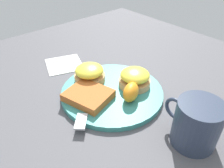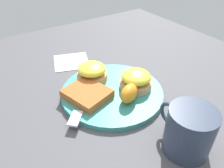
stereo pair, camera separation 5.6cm
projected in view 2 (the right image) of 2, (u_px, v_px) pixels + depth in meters
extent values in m
plane|color=#4C4C51|center=(112.00, 94.00, 0.58)|extent=(1.10, 1.10, 0.00)
cylinder|color=teal|center=(112.00, 92.00, 0.58)|extent=(0.27, 0.27, 0.01)
cylinder|color=tan|center=(136.00, 84.00, 0.58)|extent=(0.08, 0.08, 0.02)
ellipsoid|color=yellow|center=(136.00, 77.00, 0.57)|extent=(0.08, 0.08, 0.03)
cylinder|color=tan|center=(92.00, 76.00, 0.61)|extent=(0.08, 0.08, 0.02)
ellipsoid|color=yellow|center=(92.00, 69.00, 0.60)|extent=(0.08, 0.08, 0.03)
cube|color=#B05E29|center=(87.00, 94.00, 0.55)|extent=(0.13, 0.12, 0.02)
ellipsoid|color=orange|center=(129.00, 93.00, 0.53)|extent=(0.06, 0.07, 0.04)
cube|color=silver|center=(92.00, 81.00, 0.61)|extent=(0.10, 0.09, 0.00)
cube|color=silver|center=(75.00, 118.00, 0.49)|extent=(0.05, 0.05, 0.00)
cylinder|color=#2D384C|center=(189.00, 131.00, 0.41)|extent=(0.09, 0.09, 0.10)
torus|color=#2D384C|center=(170.00, 114.00, 0.44)|extent=(0.05, 0.01, 0.05)
cube|color=white|center=(71.00, 61.00, 0.72)|extent=(0.14, 0.14, 0.00)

